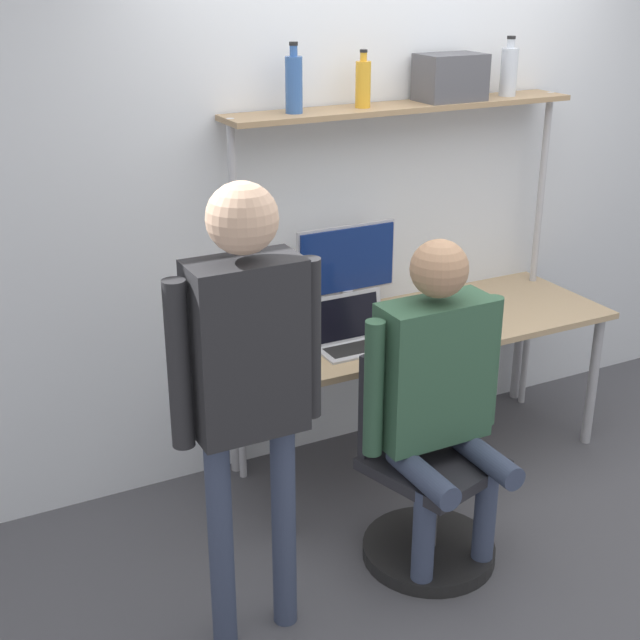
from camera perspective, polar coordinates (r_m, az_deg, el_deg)
The scene contains 14 objects.
ground_plane at distance 4.38m, azimuth 8.86°, elevation -10.75°, with size 12.00×12.00×0.00m, color #4C4C51.
wall_back at distance 4.43m, azimuth 4.12°, elevation 8.92°, with size 8.00×0.06×2.70m.
desk at distance 4.34m, azimuth 6.50°, elevation -0.96°, with size 1.86×0.71×0.74m.
shelf_unit at distance 4.27m, azimuth 5.32°, elevation 10.10°, with size 1.76×0.25×1.74m.
monitor at distance 4.23m, azimuth 1.71°, elevation 3.49°, with size 0.52×0.18×0.47m.
laptop at distance 4.00m, azimuth 2.05°, elevation -0.76°, with size 0.35×0.22×0.23m.
cell_phone at distance 4.09m, azimuth 5.81°, elevation -1.23°, with size 0.07×0.15×0.01m.
office_chair at distance 3.81m, azimuth 6.65°, elevation -11.07°, with size 0.57×0.57×0.92m.
person_seated at distance 3.52m, azimuth 7.57°, elevation -3.91°, with size 0.62×0.47×1.39m.
person_standing at distance 2.97m, azimuth -4.69°, elevation -2.84°, with size 0.55×0.23×1.72m.
bottle_blue at distance 3.94m, azimuth -1.68°, elevation 14.91°, with size 0.07×0.07×0.30m.
bottle_amber at distance 4.10m, azimuth 2.77°, elevation 14.90°, with size 0.07×0.07×0.25m.
bottle_clear at distance 4.55m, azimuth 11.99°, elevation 15.34°, with size 0.08×0.08×0.28m.
storage_box at distance 4.35m, azimuth 8.34°, elevation 15.12°, with size 0.31×0.20×0.21m.
Camera 1 is at (-2.26, -2.93, 2.35)m, focal length 50.00 mm.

